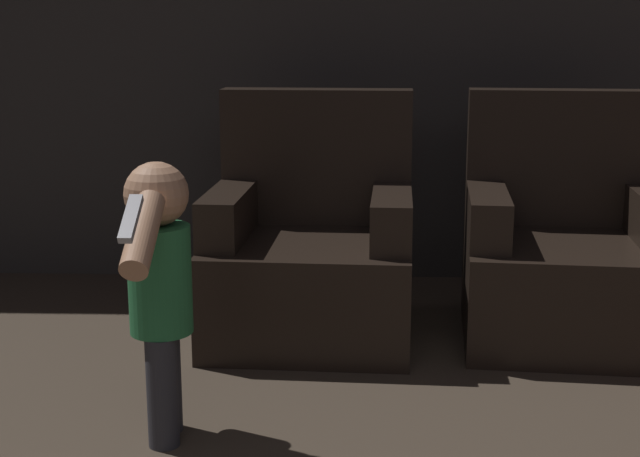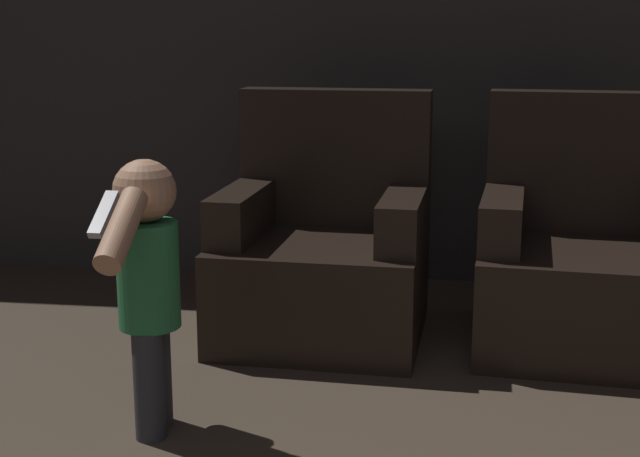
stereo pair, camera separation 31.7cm
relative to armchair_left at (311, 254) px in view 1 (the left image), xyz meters
The scene contains 4 objects.
wall_back 1.31m from the armchair_left, 85.47° to the left, with size 8.40×0.05×2.60m.
armchair_left is the anchor object (origin of this frame).
armchair_right 1.07m from the armchair_left, ahead, with size 0.91×0.88×1.02m.
person_toddler 1.14m from the armchair_left, 111.87° to the right, with size 0.20×0.61×0.89m.
Camera 1 is at (0.09, -0.04, 1.28)m, focal length 50.00 mm.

